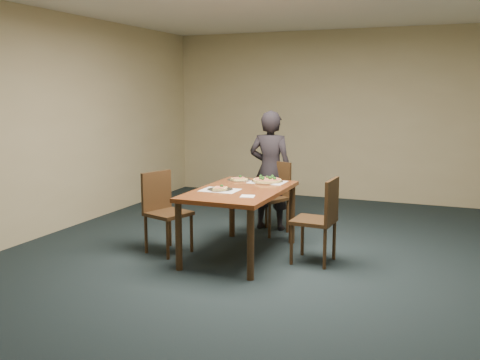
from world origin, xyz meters
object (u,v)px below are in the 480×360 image
at_px(slice_plate_near, 220,189).
at_px(slice_plate_far, 239,179).
at_px(dining_table, 240,197).
at_px(chair_right, 321,216).
at_px(chair_left, 164,207).
at_px(diner, 270,170).
at_px(pizza_pan, 267,180).
at_px(chair_far, 272,193).

distance_m(slice_plate_near, slice_plate_far, 0.68).
relative_size(dining_table, slice_plate_far, 5.36).
distance_m(chair_right, slice_plate_far, 1.23).
relative_size(dining_table, chair_left, 1.65).
height_order(chair_right, diner, diner).
distance_m(pizza_pan, slice_plate_far, 0.36).
height_order(dining_table, pizza_pan, pizza_pan).
height_order(chair_left, diner, diner).
relative_size(chair_left, chair_right, 1.00).
relative_size(chair_left, pizza_pan, 2.47).
xyz_separation_m(chair_far, chair_right, (0.89, -1.02, 0.00)).
xyz_separation_m(dining_table, diner, (-0.08, 1.24, 0.12)).
bearing_deg(dining_table, chair_right, 4.86).
relative_size(slice_plate_near, slice_plate_far, 1.00).
relative_size(chair_right, diner, 0.58).
bearing_deg(dining_table, slice_plate_far, 113.38).
height_order(dining_table, chair_right, chair_right).
relative_size(chair_left, diner, 0.58).
xyz_separation_m(dining_table, slice_plate_far, (-0.23, 0.53, 0.10)).
bearing_deg(pizza_pan, slice_plate_near, -114.07).
bearing_deg(chair_right, dining_table, -82.12).
distance_m(chair_far, chair_right, 1.36).
height_order(chair_right, slice_plate_far, chair_right).
xyz_separation_m(slice_plate_near, slice_plate_far, (-0.06, 0.68, -0.00)).
height_order(dining_table, slice_plate_near, slice_plate_near).
bearing_deg(slice_plate_near, dining_table, 39.98).
distance_m(chair_far, slice_plate_near, 1.28).
height_order(chair_right, pizza_pan, chair_right).
bearing_deg(dining_table, diner, 93.53).
relative_size(diner, slice_plate_far, 5.57).
xyz_separation_m(pizza_pan, slice_plate_far, (-0.36, 0.00, -0.01)).
bearing_deg(slice_plate_far, chair_far, 68.25).
bearing_deg(slice_plate_near, chair_right, 11.75).
xyz_separation_m(diner, slice_plate_far, (-0.15, -0.71, -0.02)).
xyz_separation_m(chair_right, pizza_pan, (-0.76, 0.46, 0.26)).
bearing_deg(slice_plate_far, dining_table, -66.62).
height_order(chair_far, slice_plate_far, chair_far).
xyz_separation_m(dining_table, chair_right, (0.89, 0.08, -0.14)).
bearing_deg(chair_left, pizza_pan, -36.29).
xyz_separation_m(chair_far, slice_plate_far, (-0.23, -0.57, 0.25)).
xyz_separation_m(chair_far, slice_plate_near, (-0.17, -1.24, 0.25)).
bearing_deg(chair_right, chair_far, -136.00).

